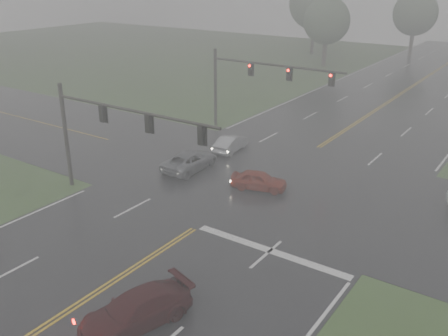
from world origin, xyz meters
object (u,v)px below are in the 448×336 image
Objects in this scene: sedan_red at (259,189)px; car_grey at (190,170)px; sedan_maroon at (137,325)px; signal_gantry_near at (105,125)px; signal_gantry_far at (252,77)px; sedan_silver at (231,151)px.

car_grey is (-5.66, 0.15, 0.00)m from sedan_red.
signal_gantry_near is (-9.43, 7.67, 4.68)m from sedan_maroon.
signal_gantry_near is 1.00× the size of signal_gantry_far.
sedan_red is 7.34m from sedan_silver.
signal_gantry_far is at bearing 16.90° from sedan_red.
sedan_silver is at bearing 130.25° from sedan_maroon.
sedan_red is 0.95× the size of sedan_silver.
signal_gantry_near reaches higher than sedan_maroon.
signal_gantry_far reaches higher than sedan_red.
signal_gantry_far is at bearing 128.50° from sedan_maroon.
sedan_maroon is 14.17m from sedan_red.
sedan_silver is 0.31× the size of signal_gantry_near.
signal_gantry_far is (-6.71, 9.89, 4.73)m from sedan_red.
signal_gantry_far reaches higher than sedan_silver.
sedan_red is at bearing -55.86° from signal_gantry_far.
car_grey is (-8.38, 14.06, 0.00)m from sedan_maroon.
car_grey reaches higher than sedan_silver.
sedan_red is at bearing 117.95° from sedan_maroon.
sedan_maroon is 13.02m from signal_gantry_near.
signal_gantry_far reaches higher than sedan_maroon.
sedan_red is 0.77× the size of car_grey.
sedan_maroon is 1.02× the size of car_grey.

